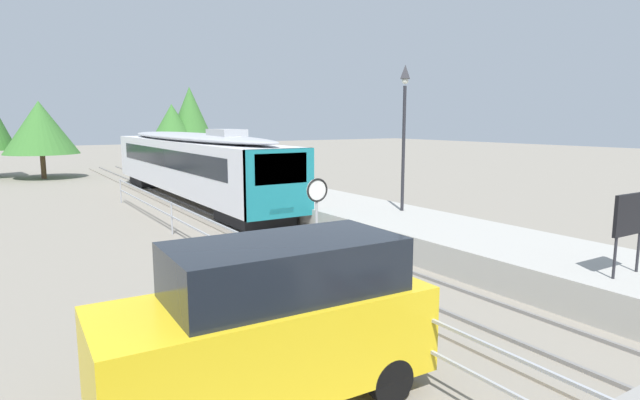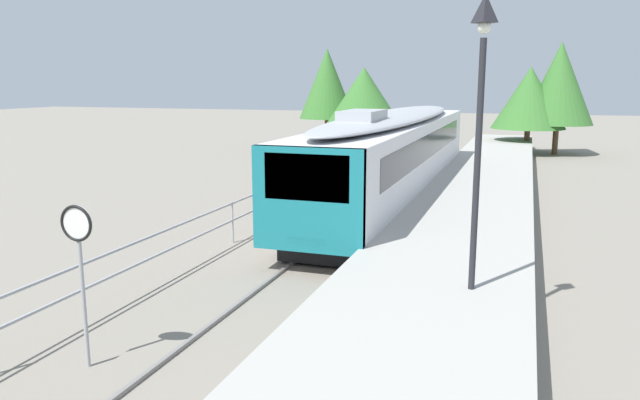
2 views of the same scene
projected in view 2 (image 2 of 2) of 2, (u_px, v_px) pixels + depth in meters
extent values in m
plane|color=gray|center=(256.00, 235.00, 19.06)|extent=(160.00, 160.00, 0.00)
cube|color=gray|center=(348.00, 243.00, 18.10)|extent=(3.20, 60.00, 0.06)
cube|color=slate|center=(325.00, 238.00, 18.32)|extent=(0.08, 60.00, 0.08)
cube|color=slate|center=(371.00, 242.00, 17.86)|extent=(0.08, 60.00, 0.08)
cube|color=silver|center=(395.00, 154.00, 23.85)|extent=(2.80, 20.29, 2.55)
cube|color=#19757F|center=(308.00, 200.00, 14.51)|extent=(2.80, 0.24, 2.55)
cube|color=black|center=(307.00, 177.00, 14.33)|extent=(2.13, 0.08, 1.12)
cube|color=black|center=(395.00, 143.00, 23.77)|extent=(2.82, 17.05, 0.92)
ellipsoid|color=#A8AAAF|center=(396.00, 117.00, 23.57)|extent=(2.69, 19.48, 0.44)
cube|color=#A8AAAF|center=(362.00, 116.00, 18.80)|extent=(1.10, 2.20, 0.36)
cube|color=#EAE5C6|center=(307.00, 241.00, 14.64)|extent=(1.00, 0.10, 0.20)
cube|color=black|center=(336.00, 240.00, 16.95)|extent=(2.24, 3.20, 0.55)
cube|color=black|center=(426.00, 167.00, 31.34)|extent=(2.24, 3.20, 0.55)
cube|color=#A8A59E|center=(459.00, 238.00, 16.99)|extent=(3.90, 60.00, 0.90)
cylinder|color=#232328|center=(477.00, 168.00, 11.03)|extent=(0.12, 0.12, 4.60)
pyramid|color=#232328|center=(485.00, 8.00, 10.50)|extent=(0.34, 0.34, 0.50)
sphere|color=silver|center=(484.00, 27.00, 10.56)|extent=(0.24, 0.24, 0.24)
cylinder|color=#9EA0A5|center=(84.00, 305.00, 10.09)|extent=(0.07, 0.07, 2.20)
cylinder|color=white|center=(77.00, 223.00, 9.80)|extent=(0.60, 0.03, 0.60)
torus|color=black|center=(76.00, 223.00, 9.79)|extent=(0.61, 0.05, 0.61)
cylinder|color=#9EA0A5|center=(232.00, 222.00, 18.11)|extent=(0.06, 0.06, 1.25)
cylinder|color=#9EA0A5|center=(327.00, 178.00, 26.47)|extent=(0.06, 0.06, 1.25)
cylinder|color=brown|center=(327.00, 133.00, 44.83)|extent=(0.36, 0.36, 2.10)
cone|color=#38702D|center=(327.00, 84.00, 44.14)|extent=(4.06, 4.06, 5.03)
cylinder|color=brown|center=(555.00, 139.00, 40.18)|extent=(0.36, 0.36, 1.99)
cone|color=#38702D|center=(559.00, 83.00, 39.48)|extent=(4.48, 4.48, 5.33)
cylinder|color=brown|center=(527.00, 141.00, 40.38)|extent=(0.36, 0.36, 1.71)
cone|color=#38702D|center=(529.00, 98.00, 39.83)|extent=(4.78, 4.78, 4.03)
cylinder|color=brown|center=(363.00, 139.00, 41.25)|extent=(0.36, 0.36, 1.84)
cone|color=#38702D|center=(364.00, 97.00, 40.71)|extent=(5.21, 5.21, 3.87)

